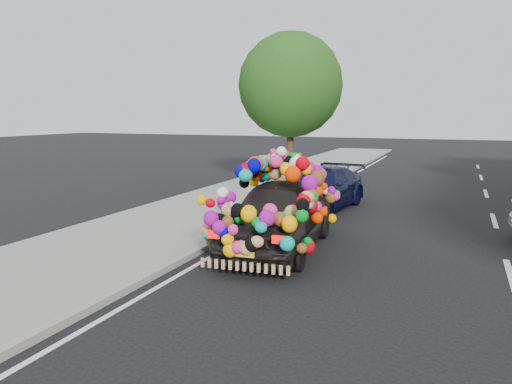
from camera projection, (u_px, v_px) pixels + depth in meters
ground at (319, 254)px, 10.45m from camera, size 100.00×100.00×0.00m
sidewalk at (146, 233)px, 12.04m from camera, size 4.00×60.00×0.12m
kerb at (218, 240)px, 11.31m from camera, size 0.15×60.00×0.13m
lane_markings at (510, 274)px, 9.10m from camera, size 6.00×50.00×0.01m
tree_near_sidewalk at (291, 85)px, 19.92m from camera, size 4.20×4.20×6.13m
plush_art_car at (279, 199)px, 10.74m from camera, size 2.47×4.74×2.15m
navy_sedan at (319, 189)px, 15.19m from camera, size 2.34×4.61×1.28m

